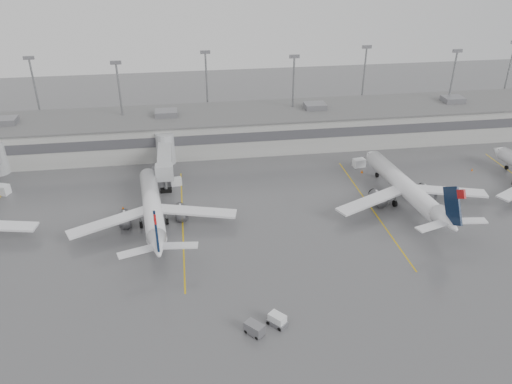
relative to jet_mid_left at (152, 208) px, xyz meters
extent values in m
plane|color=#525254|center=(22.47, -23.99, -3.27)|extent=(260.00, 260.00, 0.00)
cube|color=#A0A09B|center=(22.47, 34.01, 0.73)|extent=(150.00, 16.00, 8.00)
cube|color=#47474C|center=(22.47, 25.96, 1.73)|extent=(150.00, 0.15, 2.20)
cube|color=#606060|center=(22.47, 34.01, 4.78)|extent=(152.00, 17.00, 0.30)
cube|color=slate|center=(-32.53, 34.01, 5.53)|extent=(5.00, 4.00, 1.30)
cube|color=slate|center=(72.47, 34.01, 5.53)|extent=(5.00, 4.00, 1.30)
cylinder|color=gray|center=(-27.53, 43.51, 6.73)|extent=(0.44, 0.44, 20.00)
cube|color=slate|center=(-27.53, 43.51, 16.93)|extent=(2.40, 0.50, 0.80)
cylinder|color=gray|center=(-7.53, 36.01, 6.73)|extent=(0.44, 0.44, 20.00)
cube|color=slate|center=(-7.53, 36.01, 16.93)|extent=(2.40, 0.50, 0.80)
cylinder|color=gray|center=(12.47, 43.51, 6.73)|extent=(0.44, 0.44, 20.00)
cube|color=slate|center=(12.47, 43.51, 16.93)|extent=(2.40, 0.50, 0.80)
cylinder|color=gray|center=(32.47, 36.01, 6.73)|extent=(0.44, 0.44, 20.00)
cube|color=slate|center=(32.47, 36.01, 16.93)|extent=(2.40, 0.50, 0.80)
cylinder|color=gray|center=(52.47, 43.51, 6.73)|extent=(0.44, 0.44, 20.00)
cube|color=slate|center=(52.47, 43.51, 16.93)|extent=(2.40, 0.50, 0.80)
cylinder|color=gray|center=(72.47, 36.01, 6.73)|extent=(0.44, 0.44, 20.00)
cube|color=slate|center=(72.47, 36.01, 16.93)|extent=(2.40, 0.50, 0.80)
cylinder|color=gray|center=(92.47, 43.51, 6.73)|extent=(0.44, 0.44, 20.00)
cylinder|color=#ACAEB1|center=(1.97, 26.01, 0.23)|extent=(4.00, 4.00, 7.00)
cube|color=#ACAEB1|center=(1.97, 19.51, 1.03)|extent=(2.80, 13.00, 2.60)
cube|color=#ACAEB1|center=(1.97, 12.01, 1.03)|extent=(3.40, 2.40, 3.00)
cylinder|color=gray|center=(1.97, 12.01, -1.87)|extent=(0.70, 0.70, 2.80)
cube|color=black|center=(1.97, 12.01, -2.92)|extent=(2.20, 1.20, 0.70)
cube|color=gold|center=(4.97, 0.01, -3.26)|extent=(0.25, 40.00, 0.01)
cube|color=gold|center=(39.97, 0.01, -3.26)|extent=(0.25, 40.00, 0.01)
cylinder|color=white|center=(-0.16, 1.56, -0.06)|extent=(5.53, 23.70, 3.20)
cone|color=white|center=(-1.48, 14.74, -0.06)|extent=(3.49, 3.30, 3.20)
cone|color=white|center=(1.26, -12.57, 0.36)|extent=(3.72, 5.63, 3.20)
cube|color=white|center=(-7.30, -2.16, -0.92)|extent=(13.83, 8.13, 0.37)
cube|color=white|center=(7.58, -0.67, -0.92)|extent=(14.16, 5.66, 0.37)
cube|color=black|center=(1.32, -13.10, 3.46)|extent=(0.92, 6.02, 6.99)
cube|color=#A70C0E|center=(1.45, -14.49, 6.24)|extent=(0.53, 2.18, 2.03)
cylinder|color=black|center=(-1.12, 11.13, -2.79)|extent=(0.47, 0.99, 0.96)
cylinder|color=black|center=(-2.18, -0.79, -2.68)|extent=(0.60, 1.22, 1.17)
cylinder|color=black|center=(2.29, -0.34, -2.68)|extent=(0.60, 1.22, 1.17)
cylinder|color=white|center=(46.62, 2.24, 0.07)|extent=(5.60, 24.69, 3.34)
cone|color=white|center=(45.34, 15.98, 0.07)|extent=(3.61, 3.41, 3.34)
cone|color=white|center=(48.00, -12.50, 0.52)|extent=(3.84, 5.85, 3.34)
cube|color=white|center=(39.15, -1.59, -0.82)|extent=(14.43, 8.39, 0.39)
cube|color=white|center=(54.67, -0.14, -0.82)|extent=(14.75, 6.00, 0.39)
cube|color=black|center=(48.05, -13.05, 3.74)|extent=(0.91, 6.27, 7.28)
cube|color=#A70C0E|center=(48.18, -14.49, 6.64)|extent=(0.54, 2.27, 2.11)
cylinder|color=black|center=(45.69, 12.22, -2.77)|extent=(0.48, 1.03, 1.00)
cylinder|color=black|center=(44.50, -0.19, -2.66)|extent=(0.61, 1.27, 1.22)
cylinder|color=black|center=(49.16, 0.24, -2.66)|extent=(0.61, 1.27, 1.22)
cone|color=white|center=(74.32, 15.00, -0.31)|extent=(3.32, 3.15, 2.96)
cylinder|color=black|center=(74.79, 11.67, -2.82)|extent=(0.47, 0.93, 0.89)
cube|color=white|center=(16.85, -28.01, -2.44)|extent=(2.50, 2.55, 1.65)
cube|color=slate|center=(16.85, -28.01, -2.95)|extent=(2.88, 2.95, 0.64)
cylinder|color=black|center=(15.69, -27.82, -3.01)|extent=(0.49, 0.52, 0.51)
cylinder|color=black|center=(16.78, -26.84, -3.01)|extent=(0.49, 0.52, 0.51)
cylinder|color=black|center=(16.92, -29.18, -3.01)|extent=(0.49, 0.52, 0.51)
cylinder|color=black|center=(18.01, -28.19, -3.01)|extent=(0.49, 0.52, 0.51)
cube|color=slate|center=(13.65, -29.21, -2.42)|extent=(2.75, 2.83, 1.53)
cylinder|color=black|center=(12.58, -28.96, -3.02)|extent=(0.48, 0.51, 0.50)
cylinder|color=black|center=(14.72, -29.45, -3.02)|extent=(0.48, 0.51, 0.50)
cube|color=white|center=(-29.81, 15.91, -2.31)|extent=(3.17, 2.66, 1.91)
cube|color=white|center=(4.00, 14.77, -2.50)|extent=(2.37, 1.77, 1.53)
cube|color=white|center=(43.63, 17.80, -2.38)|extent=(2.73, 2.04, 1.77)
cube|color=slate|center=(-0.04, 18.49, -2.23)|extent=(2.53, 3.59, 2.09)
cone|color=#FC6505|center=(-5.91, 6.26, -2.96)|extent=(0.39, 0.39, 0.63)
cone|color=#FC6505|center=(43.26, 14.61, -2.89)|extent=(0.48, 0.48, 0.76)
cone|color=#FC6505|center=(67.07, 12.07, -2.97)|extent=(0.38, 0.38, 0.60)
camera|label=1|loc=(6.74, -76.95, 43.11)|focal=35.00mm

